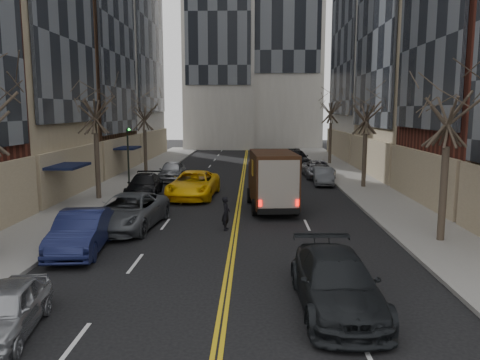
# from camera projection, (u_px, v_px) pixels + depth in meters

# --- Properties ---
(sidewalk_left) EXTENTS (4.00, 66.00, 0.15)m
(sidewalk_left) POSITION_uv_depth(u_px,v_px,m) (126.00, 182.00, 36.16)
(sidewalk_left) COLOR slate
(sidewalk_left) RESTS_ON ground
(sidewalk_right) EXTENTS (4.00, 66.00, 0.15)m
(sidewalk_right) POSITION_uv_depth(u_px,v_px,m) (360.00, 183.00, 35.67)
(sidewalk_right) COLOR slate
(sidewalk_right) RESTS_ON ground
(tree_lf_mid) EXTENTS (3.20, 3.20, 8.91)m
(tree_lf_mid) POSITION_uv_depth(u_px,v_px,m) (94.00, 93.00, 28.26)
(tree_lf_mid) COLOR #382D23
(tree_lf_mid) RESTS_ON sidewalk_left
(tree_lf_far) EXTENTS (3.20, 3.20, 8.12)m
(tree_lf_far) POSITION_uv_depth(u_px,v_px,m) (144.00, 105.00, 41.20)
(tree_lf_far) COLOR #382D23
(tree_lf_far) RESTS_ON sidewalk_left
(tree_rt_near) EXTENTS (3.20, 3.20, 8.71)m
(tree_rt_near) POSITION_uv_depth(u_px,v_px,m) (450.00, 89.00, 18.91)
(tree_rt_near) COLOR #382D23
(tree_rt_near) RESTS_ON sidewalk_right
(tree_rt_mid) EXTENTS (3.20, 3.20, 8.32)m
(tree_rt_mid) POSITION_uv_depth(u_px,v_px,m) (367.00, 102.00, 32.80)
(tree_rt_mid) COLOR #382D23
(tree_rt_mid) RESTS_ON sidewalk_right
(tree_rt_far) EXTENTS (3.20, 3.20, 9.11)m
(tree_rt_far) POSITION_uv_depth(u_px,v_px,m) (331.00, 99.00, 47.54)
(tree_rt_far) COLOR #382D23
(tree_rt_far) RESTS_ON sidewalk_right
(traffic_signal) EXTENTS (0.29, 0.26, 4.70)m
(traffic_signal) POSITION_uv_depth(u_px,v_px,m) (128.00, 153.00, 30.76)
(traffic_signal) COLOR black
(traffic_signal) RESTS_ON sidewalk_left
(ups_truck) EXTENTS (2.86, 6.21, 3.31)m
(ups_truck) POSITION_uv_depth(u_px,v_px,m) (272.00, 180.00, 26.38)
(ups_truck) COLOR black
(ups_truck) RESTS_ON ground
(observer_sedan) EXTENTS (2.35, 5.45, 1.56)m
(observer_sedan) POSITION_uv_depth(u_px,v_px,m) (336.00, 282.00, 13.19)
(observer_sedan) COLOR black
(observer_sedan) RESTS_ON ground
(taxi) EXTENTS (3.15, 6.21, 1.68)m
(taxi) POSITION_uv_depth(u_px,v_px,m) (194.00, 185.00, 30.15)
(taxi) COLOR yellow
(taxi) RESTS_ON ground
(pedestrian) EXTENTS (0.44, 0.62, 1.60)m
(pedestrian) POSITION_uv_depth(u_px,v_px,m) (226.00, 213.00, 21.92)
(pedestrian) COLOR black
(pedestrian) RESTS_ON ground
(parked_lf_a) EXTENTS (2.03, 3.98, 1.30)m
(parked_lf_a) POSITION_uv_depth(u_px,v_px,m) (5.00, 310.00, 11.68)
(parked_lf_a) COLOR #A3A6AB
(parked_lf_a) RESTS_ON ground
(parked_lf_b) EXTENTS (2.23, 5.09, 1.63)m
(parked_lf_b) POSITION_uv_depth(u_px,v_px,m) (81.00, 232.00, 18.57)
(parked_lf_b) COLOR #13193E
(parked_lf_b) RESTS_ON ground
(parked_lf_c) EXTENTS (3.23, 6.05, 1.62)m
(parked_lf_c) POSITION_uv_depth(u_px,v_px,m) (128.00, 212.00, 22.27)
(parked_lf_c) COLOR #4B4E53
(parked_lf_c) RESTS_ON ground
(parked_lf_d) EXTENTS (2.29, 5.03, 1.43)m
(parked_lf_d) POSITION_uv_depth(u_px,v_px,m) (144.00, 185.00, 30.66)
(parked_lf_d) COLOR black
(parked_lf_d) RESTS_ON ground
(parked_lf_e) EXTENTS (1.89, 4.58, 1.55)m
(parked_lf_e) POSITION_uv_depth(u_px,v_px,m) (172.00, 171.00, 37.38)
(parked_lf_e) COLOR #93969A
(parked_lf_e) RESTS_ON ground
(parked_rt_a) EXTENTS (1.66, 4.03, 1.30)m
(parked_rt_a) POSITION_uv_depth(u_px,v_px,m) (323.00, 176.00, 35.38)
(parked_rt_a) COLOR #494C50
(parked_rt_a) RESTS_ON ground
(parked_rt_b) EXTENTS (2.37, 5.06, 1.40)m
(parked_rt_b) POSITION_uv_depth(u_px,v_px,m) (318.00, 169.00, 39.11)
(parked_rt_b) COLOR #9B9CA2
(parked_rt_b) RESTS_ON ground
(parked_rt_c) EXTENTS (2.94, 5.86, 1.63)m
(parked_rt_c) POSITION_uv_depth(u_px,v_px,m) (296.00, 158.00, 46.60)
(parked_rt_c) COLOR black
(parked_rt_c) RESTS_ON ground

